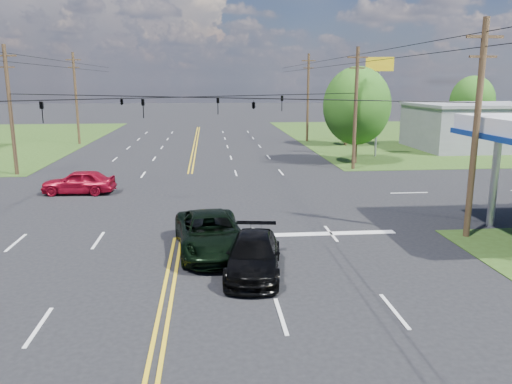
{
  "coord_description": "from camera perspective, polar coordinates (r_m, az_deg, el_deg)",
  "views": [
    {
      "loc": [
        1.44,
        -17.63,
        6.87
      ],
      "look_at": [
        3.71,
        6.0,
        1.61
      ],
      "focal_mm": 35.0,
      "sensor_mm": 36.0,
      "label": 1
    }
  ],
  "objects": [
    {
      "name": "pole_left_far",
      "position": [
        59.43,
        -19.87,
        10.13
      ],
      "size": [
        1.6,
        0.28,
        10.0
      ],
      "color": "#402A1B",
      "rests_on": "ground"
    },
    {
      "name": "span_wire_signals",
      "position": [
        29.67,
        -8.42,
        10.68
      ],
      "size": [
        26.0,
        18.0,
        1.13
      ],
      "color": "black",
      "rests_on": "ground"
    },
    {
      "name": "ground",
      "position": [
        30.45,
        -8.06,
        -0.67
      ],
      "size": [
        280.0,
        280.0,
        0.0
      ],
      "primitive_type": "plane",
      "color": "black",
      "rests_on": "ground"
    },
    {
      "name": "grass_ne",
      "position": [
        70.51,
        23.09,
        5.91
      ],
      "size": [
        46.0,
        48.0,
        0.03
      ],
      "primitive_type": "cube",
      "color": "#293E14",
      "rests_on": "ground"
    },
    {
      "name": "power_lines",
      "position": [
        27.72,
        -8.8,
        15.93
      ],
      "size": [
        26.04,
        100.0,
        0.64
      ],
      "color": "black",
      "rests_on": "ground"
    },
    {
      "name": "sedan_red",
      "position": [
        33.06,
        -19.61,
        1.1
      ],
      "size": [
        4.52,
        2.02,
        1.51
      ],
      "primitive_type": "imported",
      "rotation": [
        0.0,
        0.0,
        -1.63
      ],
      "color": "maroon",
      "rests_on": "ground"
    },
    {
      "name": "pole_se",
      "position": [
        23.72,
        23.86,
        6.71
      ],
      "size": [
        1.6,
        0.28,
        9.5
      ],
      "color": "#402A1B",
      "rests_on": "ground"
    },
    {
      "name": "pole_right_far",
      "position": [
        58.8,
        5.95,
        10.77
      ],
      "size": [
        1.6,
        0.28,
        10.0
      ],
      "color": "#402A1B",
      "rests_on": "ground"
    },
    {
      "name": "stop_bar",
      "position": [
        22.97,
        3.69,
        -4.94
      ],
      "size": [
        10.0,
        0.5,
        0.02
      ],
      "primitive_type": "cube",
      "color": "silver",
      "rests_on": "ground"
    },
    {
      "name": "tree_right_b",
      "position": [
        55.76,
        10.33,
        9.57
      ],
      "size": [
        4.94,
        4.94,
        7.09
      ],
      "color": "#402A1B",
      "rests_on": "ground"
    },
    {
      "name": "pole_nw",
      "position": [
        41.28,
        -26.27,
        8.51
      ],
      "size": [
        1.6,
        0.28,
        9.5
      ],
      "color": "#402A1B",
      "rests_on": "ground"
    },
    {
      "name": "suv_black",
      "position": [
        18.3,
        -0.28,
        -7.25
      ],
      "size": [
        2.56,
        4.96,
        1.38
      ],
      "primitive_type": "imported",
      "rotation": [
        0.0,
        0.0,
        -0.14
      ],
      "color": "black",
      "rests_on": "ground"
    },
    {
      "name": "tree_right_a",
      "position": [
        43.53,
        11.45,
        9.62
      ],
      "size": [
        5.7,
        5.7,
        8.18
      ],
      "color": "#402A1B",
      "rests_on": "ground"
    },
    {
      "name": "pole_ne",
      "position": [
        40.37,
        11.31,
        9.48
      ],
      "size": [
        1.6,
        0.28,
        9.5
      ],
      "color": "#402A1B",
      "rests_on": "ground"
    },
    {
      "name": "tree_far_r",
      "position": [
        67.98,
        23.47,
        9.52
      ],
      "size": [
        5.32,
        5.32,
        7.63
      ],
      "color": "#402A1B",
      "rests_on": "ground"
    },
    {
      "name": "pickup_dkgreen",
      "position": [
        20.58,
        -5.21,
        -4.72
      ],
      "size": [
        3.28,
        6.0,
        1.59
      ],
      "primitive_type": "imported",
      "rotation": [
        0.0,
        0.0,
        0.11
      ],
      "color": "black",
      "rests_on": "ground"
    },
    {
      "name": "polesign_ne",
      "position": [
        47.72,
        13.88,
        12.5
      ],
      "size": [
        2.45,
        0.96,
        9.04
      ],
      "color": "#A5A5AA",
      "rests_on": "ground"
    },
    {
      "name": "retail_ne",
      "position": [
        57.45,
        24.52,
        6.72
      ],
      "size": [
        14.0,
        10.0,
        4.4
      ],
      "primitive_type": "cube",
      "color": "slate",
      "rests_on": "ground"
    }
  ]
}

